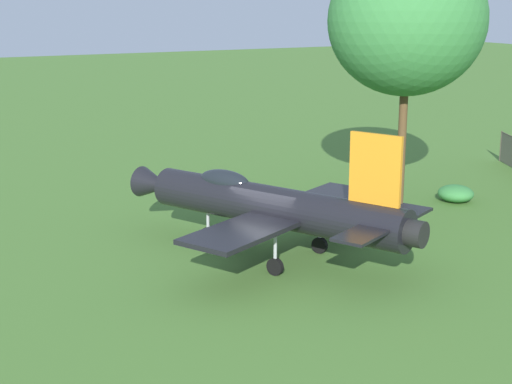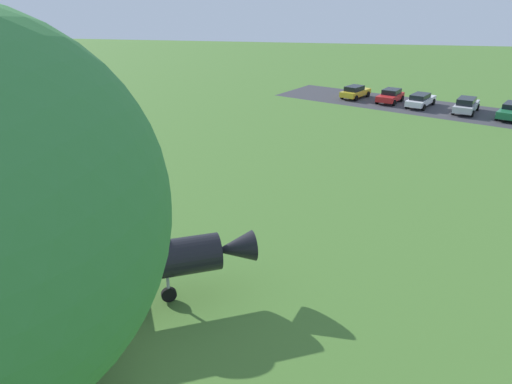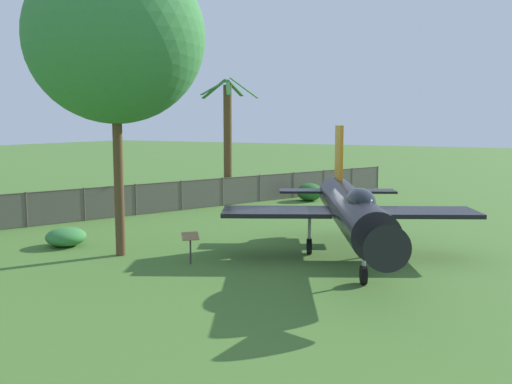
{
  "view_description": "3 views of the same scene",
  "coord_description": "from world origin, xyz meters",
  "px_view_note": "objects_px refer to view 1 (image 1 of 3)",
  "views": [
    {
      "loc": [
        23.23,
        -12.43,
        9.15
      ],
      "look_at": [
        1.17,
        -1.32,
        2.86
      ],
      "focal_mm": 54.38,
      "sensor_mm": 36.0,
      "label": 1
    },
    {
      "loc": [
        -8.77,
        13.39,
        11.25
      ],
      "look_at": [
        -4.8,
        -9.26,
        1.5
      ],
      "focal_mm": 33.65,
      "sensor_mm": 36.0,
      "label": 2
    },
    {
      "loc": [
        -19.69,
        -6.75,
        5.08
      ],
      "look_at": [
        -1.34,
        3.2,
        2.5
      ],
      "focal_mm": 40.05,
      "sensor_mm": 36.0,
      "label": 3
    }
  ],
  "objects_px": {
    "display_jet": "(267,204)",
    "shade_tree": "(408,20)",
    "info_plaque": "(340,199)",
    "shrub_by_tree": "(456,193)"
  },
  "relations": [
    {
      "from": "shade_tree",
      "to": "shrub_by_tree",
      "type": "relative_size",
      "value": 6.82
    },
    {
      "from": "display_jet",
      "to": "info_plaque",
      "type": "height_order",
      "value": "display_jet"
    },
    {
      "from": "shade_tree",
      "to": "shrub_by_tree",
      "type": "height_order",
      "value": "shade_tree"
    },
    {
      "from": "info_plaque",
      "to": "display_jet",
      "type": "bearing_deg",
      "value": -59.62
    },
    {
      "from": "shrub_by_tree",
      "to": "info_plaque",
      "type": "distance_m",
      "value": 6.24
    },
    {
      "from": "shade_tree",
      "to": "shrub_by_tree",
      "type": "xyz_separation_m",
      "value": [
        0.15,
        3.07,
        -7.74
      ]
    },
    {
      "from": "shade_tree",
      "to": "info_plaque",
      "type": "xyz_separation_m",
      "value": [
        0.12,
        -3.15,
        -7.27
      ]
    },
    {
      "from": "display_jet",
      "to": "shrub_by_tree",
      "type": "bearing_deg",
      "value": -102.58
    },
    {
      "from": "shrub_by_tree",
      "to": "info_plaque",
      "type": "xyz_separation_m",
      "value": [
        -0.03,
        -6.22,
        0.47
      ]
    },
    {
      "from": "display_jet",
      "to": "shade_tree",
      "type": "relative_size",
      "value": 1.02
    }
  ]
}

